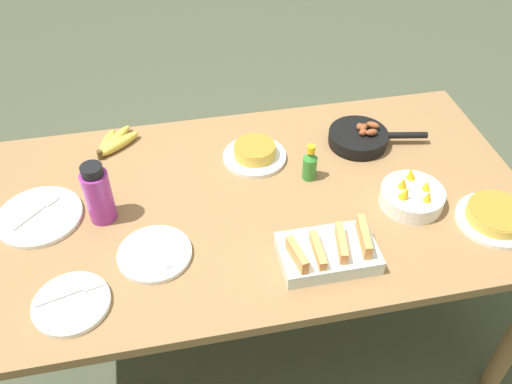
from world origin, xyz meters
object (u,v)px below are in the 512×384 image
(frittata_plate_side, at_px, (255,153))
(hot_sauce_bottle, at_px, (310,164))
(water_bottle, at_px, (98,194))
(empty_plate_far_left, at_px, (71,304))
(empty_plate_near_front, at_px, (155,254))
(melon_tray, at_px, (329,252))
(skillet, at_px, (360,138))
(frittata_plate_center, at_px, (496,216))
(empty_plate_far_right, at_px, (39,216))
(fruit_bowl_mango, at_px, (412,196))
(banana_bunch, at_px, (114,143))

(frittata_plate_side, relative_size, hot_sauce_bottle, 1.65)
(water_bottle, bearing_deg, empty_plate_far_left, -104.59)
(frittata_plate_side, bearing_deg, empty_plate_near_front, -134.42)
(melon_tray, xyz_separation_m, frittata_plate_side, (-0.12, 0.50, -0.01))
(hot_sauce_bottle, bearing_deg, skillet, 31.85)
(frittata_plate_center, relative_size, water_bottle, 1.15)
(empty_plate_far_right, relative_size, fruit_bowl_mango, 1.31)
(fruit_bowl_mango, distance_m, water_bottle, 1.00)
(melon_tray, relative_size, empty_plate_near_front, 1.29)
(melon_tray, relative_size, frittata_plate_side, 1.26)
(empty_plate_far_left, bearing_deg, hot_sauce_bottle, 26.31)
(empty_plate_far_right, height_order, water_bottle, water_bottle)
(frittata_plate_side, xyz_separation_m, empty_plate_far_right, (-0.73, -0.16, -0.02))
(banana_bunch, distance_m, frittata_plate_center, 1.34)
(empty_plate_far_left, xyz_separation_m, fruit_bowl_mango, (1.07, 0.19, 0.03))
(melon_tray, distance_m, frittata_plate_side, 0.52)
(frittata_plate_side, height_order, hot_sauce_bottle, hot_sauce_bottle)
(banana_bunch, distance_m, melon_tray, 0.91)
(melon_tray, xyz_separation_m, fruit_bowl_mango, (0.33, 0.18, 0.00))
(empty_plate_far_left, xyz_separation_m, water_bottle, (0.09, 0.33, 0.09))
(melon_tray, distance_m, empty_plate_far_right, 0.92)
(frittata_plate_center, distance_m, water_bottle, 1.25)
(melon_tray, relative_size, empty_plate_far_right, 1.06)
(melon_tray, distance_m, frittata_plate_center, 0.57)
(empty_plate_far_left, height_order, fruit_bowl_mango, fruit_bowl_mango)
(melon_tray, relative_size, skillet, 0.79)
(empty_plate_near_front, distance_m, water_bottle, 0.26)
(skillet, height_order, fruit_bowl_mango, fruit_bowl_mango)
(banana_bunch, bearing_deg, fruit_bowl_mango, -27.59)
(skillet, distance_m, empty_plate_far_left, 1.14)
(melon_tray, relative_size, water_bottle, 1.35)
(empty_plate_far_right, bearing_deg, empty_plate_near_front, -33.22)
(fruit_bowl_mango, bearing_deg, skillet, 99.89)
(frittata_plate_center, bearing_deg, banana_bunch, 151.95)
(frittata_plate_center, xyz_separation_m, empty_plate_far_right, (-1.42, 0.30, -0.02))
(frittata_plate_side, xyz_separation_m, empty_plate_near_front, (-0.38, -0.39, -0.02))
(frittata_plate_side, height_order, empty_plate_far_right, frittata_plate_side)
(skillet, height_order, empty_plate_far_right, skillet)
(empty_plate_near_front, relative_size, fruit_bowl_mango, 1.08)
(empty_plate_near_front, xyz_separation_m, fruit_bowl_mango, (0.84, 0.06, 0.03))
(banana_bunch, height_order, melon_tray, melon_tray)
(frittata_plate_side, distance_m, empty_plate_far_left, 0.81)
(skillet, xyz_separation_m, frittata_plate_center, (0.29, -0.47, -0.00))
(empty_plate_far_left, height_order, hot_sauce_bottle, hot_sauce_bottle)
(empty_plate_near_front, xyz_separation_m, hot_sauce_bottle, (0.54, 0.25, 0.05))
(water_bottle, bearing_deg, skillet, 12.24)
(banana_bunch, bearing_deg, water_bottle, -95.60)
(skillet, xyz_separation_m, empty_plate_near_front, (-0.78, -0.40, -0.02))
(empty_plate_far_left, relative_size, hot_sauce_bottle, 1.55)
(empty_plate_near_front, bearing_deg, skillet, 27.02)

